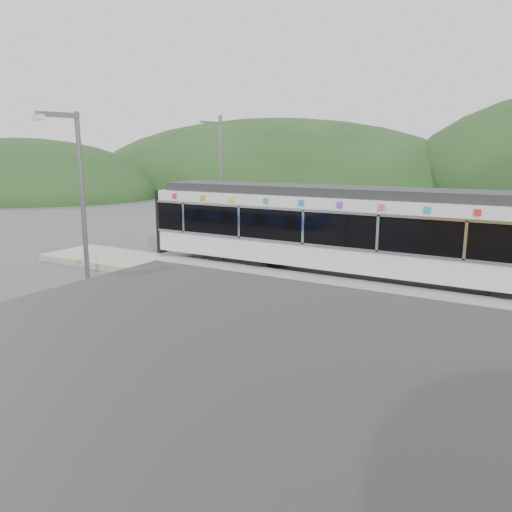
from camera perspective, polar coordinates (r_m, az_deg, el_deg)
The scene contains 8 objects.
ground at distance 16.31m, azimuth -0.68°, elevation -6.52°, with size 120.00×120.00×0.00m, color #4C4C4F.
hills at distance 19.30m, azimuth 24.01°, elevation -4.66°, with size 146.00×149.00×26.00m.
platform at distance 19.05m, azimuth 4.49°, elevation -3.40°, with size 26.00×3.20×0.30m, color #9E9E99.
yellow_line at distance 17.89m, azimuth 2.65°, elevation -3.86°, with size 26.00×0.10×0.01m, color yellow.
train at distance 20.32m, azimuth 13.65°, elevation 2.77°, with size 20.44×3.01×3.74m.
catenary_mast_west at distance 26.53m, azimuth -4.06°, elevation 8.52°, with size 0.18×1.80×7.00m.
station_shelter at distance 5.89m, azimuth 4.10°, elevation -25.28°, with size 9.20×6.20×3.00m.
lamp_post at distance 13.08m, azimuth -19.53°, elevation 4.56°, with size 0.39×1.10×6.07m.
Camera 1 is at (8.06, -13.24, 5.09)m, focal length 35.00 mm.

